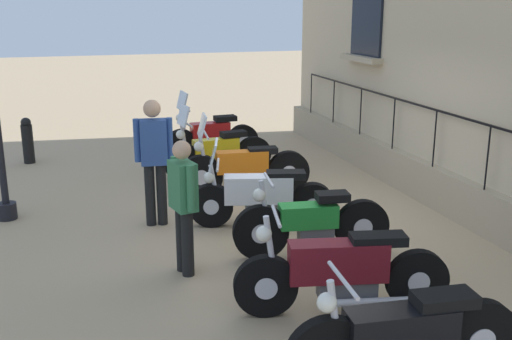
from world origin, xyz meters
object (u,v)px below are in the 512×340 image
object	(u,v)px
motorcycle_red	(212,137)
motorcycle_orange	(244,169)
motorcycle_white	(260,197)
motorcycle_black	(405,338)
motorcycle_green	(311,224)
bollard	(28,140)
motorcycle_maroon	(341,272)
motorcycle_yellow	(217,153)
pedestrian_walking	(154,155)
pedestrian_standing	(183,201)

from	to	relation	value
motorcycle_red	motorcycle_orange	xyz separation A→B (m)	(0.07, 2.59, 0.02)
motorcycle_white	motorcycle_black	size ratio (longest dim) A/B	1.00
motorcycle_green	bollard	xyz separation A→B (m)	(3.57, -5.82, 0.04)
motorcycle_orange	motorcycle_black	world-z (taller)	motorcycle_orange
motorcycle_green	motorcycle_maroon	distance (m)	1.45
motorcycle_yellow	motorcycle_maroon	size ratio (longest dim) A/B	0.94
motorcycle_red	bollard	size ratio (longest dim) A/B	2.14
motorcycle_green	pedestrian_walking	world-z (taller)	pedestrian_walking
motorcycle_orange	motorcycle_red	bearing A→B (deg)	-91.49
motorcycle_green	motorcycle_red	bearing A→B (deg)	-89.43
motorcycle_red	motorcycle_white	size ratio (longest dim) A/B	0.96
motorcycle_white	motorcycle_maroon	size ratio (longest dim) A/B	0.92
motorcycle_orange	pedestrian_standing	bearing A→B (deg)	61.15
pedestrian_walking	motorcycle_maroon	bearing A→B (deg)	114.57
motorcycle_green	motorcycle_yellow	bearing A→B (deg)	-85.96
bollard	pedestrian_standing	xyz separation A→B (m)	(-1.99, 5.85, 0.43)
motorcycle_maroon	pedestrian_walking	world-z (taller)	pedestrian_walking
pedestrian_walking	motorcycle_black	bearing A→B (deg)	107.59
motorcycle_green	bollard	size ratio (longest dim) A/B	2.18
motorcycle_green	motorcycle_maroon	size ratio (longest dim) A/B	0.91
motorcycle_white	motorcycle_green	size ratio (longest dim) A/B	1.02
motorcycle_yellow	motorcycle_maroon	distance (m)	5.21
motorcycle_orange	pedestrian_standing	world-z (taller)	pedestrian_standing
motorcycle_white	pedestrian_standing	world-z (taller)	pedestrian_standing
motorcycle_red	motorcycle_black	size ratio (longest dim) A/B	0.96
motorcycle_yellow	motorcycle_orange	distance (m)	1.20
motorcycle_yellow	bollard	world-z (taller)	motorcycle_yellow
motorcycle_green	motorcycle_maroon	world-z (taller)	motorcycle_maroon
motorcycle_black	pedestrian_standing	bearing A→B (deg)	-64.16
motorcycle_black	motorcycle_maroon	bearing A→B (deg)	-91.32
motorcycle_yellow	motorcycle_orange	bearing A→B (deg)	97.14
motorcycle_orange	motorcycle_green	world-z (taller)	motorcycle_orange
motorcycle_white	motorcycle_black	xyz separation A→B (m)	(0.00, 3.88, 0.01)
motorcycle_white	motorcycle_black	world-z (taller)	motorcycle_white
motorcycle_green	motorcycle_black	distance (m)	2.71
motorcycle_white	pedestrian_walking	distance (m)	1.58
pedestrian_standing	motorcycle_white	bearing A→B (deg)	-136.74
motorcycle_red	motorcycle_black	xyz separation A→B (m)	(0.23, 7.89, 0.01)
pedestrian_standing	motorcycle_orange	bearing A→B (deg)	-118.85
motorcycle_black	bollard	bearing A→B (deg)	-68.92
motorcycle_yellow	pedestrian_standing	bearing A→B (deg)	71.16
motorcycle_orange	motorcycle_yellow	bearing A→B (deg)	-82.86
motorcycle_maroon	pedestrian_standing	distance (m)	1.97
motorcycle_green	motorcycle_maroon	bearing A→B (deg)	79.98
motorcycle_orange	motorcycle_white	size ratio (longest dim) A/B	1.07
motorcycle_red	motorcycle_maroon	world-z (taller)	motorcycle_red
motorcycle_green	pedestrian_standing	world-z (taller)	pedestrian_standing
motorcycle_yellow	motorcycle_maroon	world-z (taller)	motorcycle_yellow
motorcycle_red	pedestrian_standing	bearing A→B (deg)	73.79
motorcycle_orange	motorcycle_black	xyz separation A→B (m)	(0.16, 5.30, -0.01)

